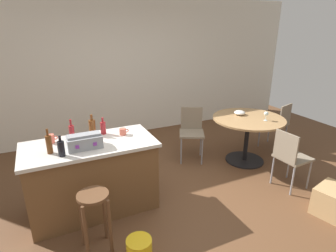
{
  "coord_description": "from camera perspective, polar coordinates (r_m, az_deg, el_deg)",
  "views": [
    {
      "loc": [
        -1.52,
        -2.69,
        2.18
      ],
      "look_at": [
        0.05,
        0.66,
        0.83
      ],
      "focal_mm": 29.76,
      "sensor_mm": 36.0,
      "label": 1
    }
  ],
  "objects": [
    {
      "name": "cup_1",
      "position": [
        3.51,
        -9.22,
        -1.13
      ],
      "size": [
        0.12,
        0.08,
        0.08
      ],
      "color": "#DB6651",
      "rests_on": "kitchen_island"
    },
    {
      "name": "bottle_1",
      "position": [
        3.57,
        -13.14,
        -0.33
      ],
      "size": [
        0.07,
        0.07,
        0.21
      ],
      "color": "maroon",
      "rests_on": "kitchen_island"
    },
    {
      "name": "folding_chair_far",
      "position": [
        4.17,
        23.72,
        -5.52
      ],
      "size": [
        0.42,
        0.42,
        0.85
      ],
      "color": "#7F705B",
      "rests_on": "ground_plane"
    },
    {
      "name": "wine_glass",
      "position": [
        4.59,
        19.47,
        2.34
      ],
      "size": [
        0.07,
        0.07,
        0.14
      ],
      "color": "silver",
      "rests_on": "dining_table"
    },
    {
      "name": "wooden_stool",
      "position": [
        2.94,
        -14.85,
        -16.4
      ],
      "size": [
        0.31,
        0.31,
        0.66
      ],
      "color": "brown",
      "rests_on": "ground_plane"
    },
    {
      "name": "cardboard_box",
      "position": [
        4.02,
        30.87,
        -13.12
      ],
      "size": [
        0.51,
        0.47,
        0.34
      ],
      "primitive_type": "cube",
      "rotation": [
        0.0,
        0.0,
        0.24
      ],
      "color": "tan",
      "rests_on": "ground_plane"
    },
    {
      "name": "back_wall",
      "position": [
        5.7,
        -9.57,
        11.42
      ],
      "size": [
        8.0,
        0.1,
        2.7
      ],
      "primitive_type": "cube",
      "color": "silver",
      "rests_on": "ground_plane"
    },
    {
      "name": "plastic_bucket",
      "position": [
        3.0,
        -5.91,
        -23.8
      ],
      "size": [
        0.25,
        0.25,
        0.22
      ],
      "primitive_type": "cylinder",
      "color": "yellow",
      "rests_on": "ground_plane"
    },
    {
      "name": "folding_chair_left",
      "position": [
        5.44,
        21.58,
        0.71
      ],
      "size": [
        0.5,
        0.5,
        0.86
      ],
      "color": "#7F705B",
      "rests_on": "ground_plane"
    },
    {
      "name": "folding_chair_near",
      "position": [
        4.69,
        4.85,
        -0.7
      ],
      "size": [
        0.54,
        0.54,
        0.88
      ],
      "color": "#7F705B",
      "rests_on": "ground_plane"
    },
    {
      "name": "bottle_0",
      "position": [
        3.43,
        -19.09,
        -1.38
      ],
      "size": [
        0.06,
        0.06,
        0.27
      ],
      "color": "maroon",
      "rests_on": "kitchen_island"
    },
    {
      "name": "cup_0",
      "position": [
        3.49,
        -22.81,
        -2.42
      ],
      "size": [
        0.11,
        0.08,
        0.1
      ],
      "color": "#DB6651",
      "rests_on": "kitchen_island"
    },
    {
      "name": "toolbox",
      "position": [
        3.22,
        -16.73,
        -3.02
      ],
      "size": [
        0.37,
        0.22,
        0.16
      ],
      "color": "gray",
      "rests_on": "kitchen_island"
    },
    {
      "name": "bottle_3",
      "position": [
        3.1,
        -21.04,
        -4.28
      ],
      "size": [
        0.07,
        0.07,
        0.23
      ],
      "color": "black",
      "rests_on": "kitchen_island"
    },
    {
      "name": "ground_plane",
      "position": [
        3.78,
        3.73,
        -15.21
      ],
      "size": [
        8.8,
        8.8,
        0.0
      ],
      "primitive_type": "plane",
      "color": "brown"
    },
    {
      "name": "bottle_4",
      "position": [
        3.57,
        -15.25,
        -0.2
      ],
      "size": [
        0.08,
        0.08,
        0.26
      ],
      "color": "#603314",
      "rests_on": "kitchen_island"
    },
    {
      "name": "serving_bowl",
      "position": [
        4.78,
        14.46,
        2.66
      ],
      "size": [
        0.18,
        0.18,
        0.07
      ],
      "primitive_type": "ellipsoid",
      "color": "white",
      "rests_on": "dining_table"
    },
    {
      "name": "bottle_2",
      "position": [
        3.2,
        -23.18,
        -3.41
      ],
      "size": [
        0.06,
        0.06,
        0.28
      ],
      "color": "#603314",
      "rests_on": "kitchen_island"
    },
    {
      "name": "kitchen_island",
      "position": [
        3.55,
        -15.15,
        -9.97
      ],
      "size": [
        1.51,
        0.75,
        0.89
      ],
      "color": "brown",
      "rests_on": "ground_plane"
    },
    {
      "name": "dining_table",
      "position": [
        4.73,
        16.0,
        -0.39
      ],
      "size": [
        1.15,
        1.15,
        0.77
      ],
      "color": "black",
      "rests_on": "ground_plane"
    }
  ]
}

